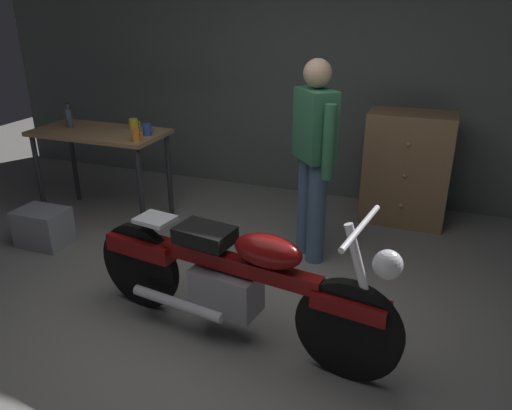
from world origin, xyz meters
TOP-DOWN VIEW (x-y plane):
  - ground_plane at (0.00, 0.00)m, footprint 12.00×12.00m
  - back_wall at (0.00, 2.80)m, footprint 8.00×0.12m
  - workbench at (-1.83, 1.36)m, footprint 1.30×0.64m
  - motorcycle at (0.17, -0.02)m, footprint 2.18×0.65m
  - person_standing at (0.34, 1.25)m, footprint 0.41×0.46m
  - wooden_dresser at (1.02, 2.30)m, footprint 0.80×0.47m
  - storage_bin at (-1.98, 0.61)m, footprint 0.44×0.32m
  - mug_yellow_tall at (-1.54, 1.54)m, footprint 0.12×0.09m
  - mug_blue_enamel at (-1.29, 1.37)m, footprint 0.12×0.08m
  - mug_orange_travel at (-1.27, 1.16)m, footprint 0.11×0.07m
  - bottle at (-2.17, 1.37)m, footprint 0.06×0.06m

SIDE VIEW (x-z plane):
  - ground_plane at x=0.00m, z-range 0.00..0.00m
  - storage_bin at x=-1.98m, z-range 0.00..0.34m
  - motorcycle at x=0.17m, z-range -0.05..0.95m
  - wooden_dresser at x=1.02m, z-range 0.00..1.10m
  - workbench at x=-1.83m, z-range 0.34..1.24m
  - person_standing at x=0.34m, z-range 0.09..1.76m
  - mug_yellow_tall at x=-1.54m, z-range 0.90..1.00m
  - mug_blue_enamel at x=-1.29m, z-range 0.90..1.01m
  - mug_orange_travel at x=-1.27m, z-range 0.90..1.01m
  - bottle at x=-2.17m, z-range 0.88..1.12m
  - back_wall at x=0.00m, z-range 0.00..3.10m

